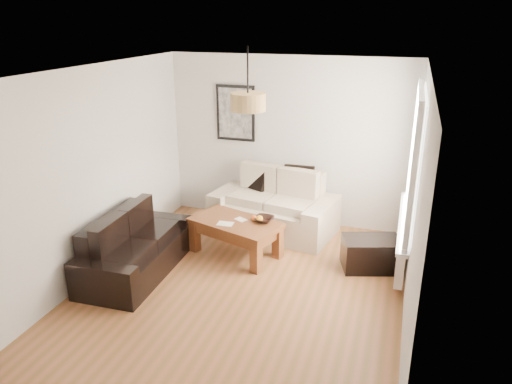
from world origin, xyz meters
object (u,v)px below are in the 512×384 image
(ottoman, at_px, (371,254))
(sofa_leather, at_px, (136,245))
(coffee_table, at_px, (236,237))
(loveseat_cream, at_px, (274,203))

(ottoman, bearing_deg, sofa_leather, -160.71)
(coffee_table, bearing_deg, loveseat_cream, 72.90)
(ottoman, bearing_deg, coffee_table, -174.92)
(loveseat_cream, height_order, sofa_leather, loveseat_cream)
(loveseat_cream, xyz_separation_m, sofa_leather, (-1.34, -1.78, -0.08))
(coffee_table, xyz_separation_m, ottoman, (1.83, 0.16, -0.04))
(loveseat_cream, distance_m, sofa_leather, 2.23)
(loveseat_cream, distance_m, ottoman, 1.74)
(coffee_table, bearing_deg, sofa_leather, -141.25)
(sofa_leather, relative_size, coffee_table, 1.42)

